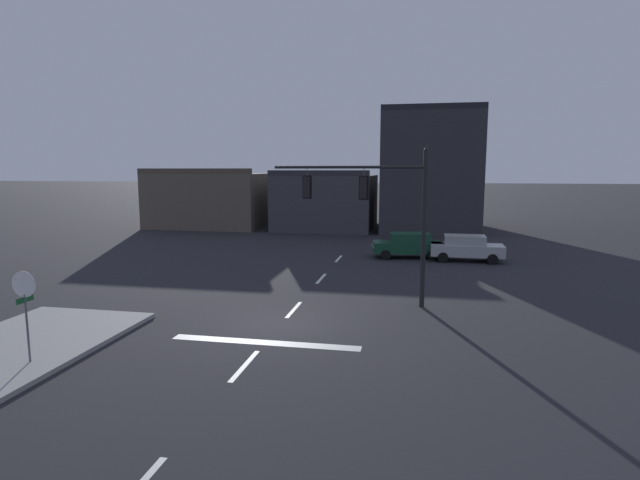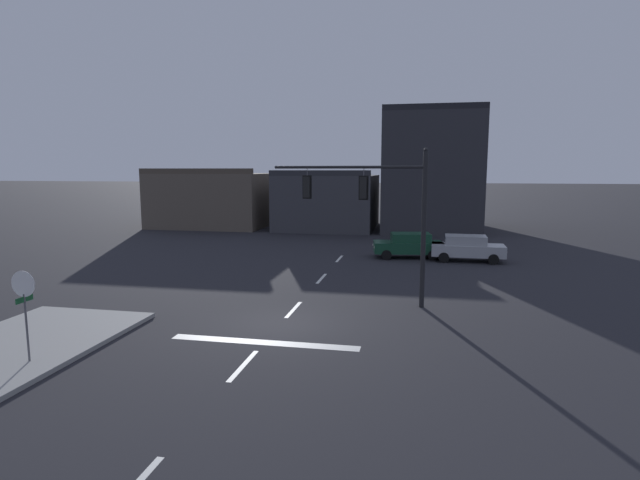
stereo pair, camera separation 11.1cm
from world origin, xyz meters
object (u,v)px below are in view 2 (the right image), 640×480
Objects in this scene: signal_mast_near_side at (377,203)px; car_lot_nearside at (467,248)px; car_lot_middle at (409,245)px; stop_sign at (24,294)px.

signal_mast_near_side is 1.48× the size of car_lot_nearside.
signal_mast_near_side is 12.07m from car_lot_middle.
car_lot_middle is at bearing 171.73° from car_lot_nearside.
stop_sign is at bearing -136.14° from signal_mast_near_side.
car_lot_nearside is (4.73, 10.99, -3.44)m from signal_mast_near_side.
signal_mast_near_side reaches higher than car_lot_nearside.
stop_sign is at bearing -117.05° from car_lot_middle.
stop_sign is (-9.31, -8.95, -2.15)m from signal_mast_near_side.
car_lot_nearside is at bearing -8.27° from car_lot_middle.
stop_sign is 23.01m from car_lot_middle.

